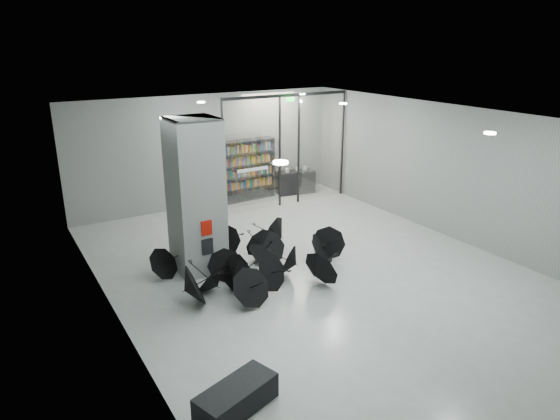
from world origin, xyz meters
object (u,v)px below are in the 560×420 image
umbrella_cluster (252,264)px  column (196,197)px  bench (236,398)px  bookshelf (248,170)px  shop_counter (295,182)px

umbrella_cluster → column: bearing=134.3°
bench → bookshelf: 11.55m
column → umbrella_cluster: (1.02, -1.05, -1.70)m
shop_counter → column: bearing=-133.1°
bench → bookshelf: (5.53, 10.10, 0.92)m
bench → shop_counter: bearing=35.0°
shop_counter → umbrella_cluster: umbrella_cluster is taller
shop_counter → umbrella_cluster: 7.43m
bookshelf → umbrella_cluster: bookshelf is taller
shop_counter → bench: bearing=-117.6°
column → shop_counter: (5.93, 4.52, -1.56)m
bench → umbrella_cluster: umbrella_cluster is taller
bookshelf → umbrella_cluster: size_ratio=0.41×
column → bench: column is taller
column → bookshelf: bearing=50.1°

